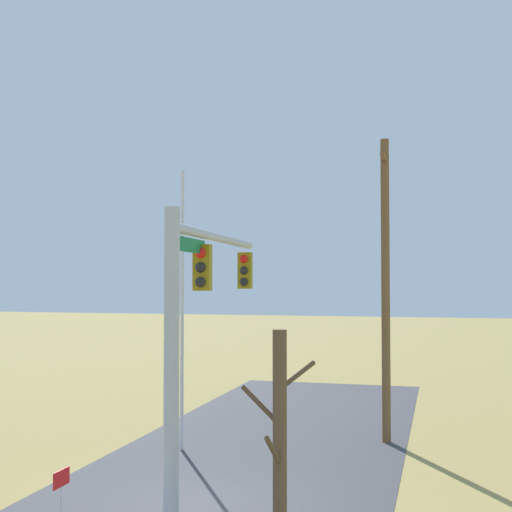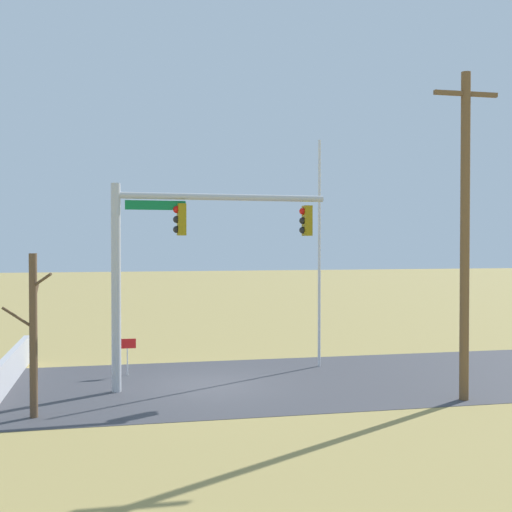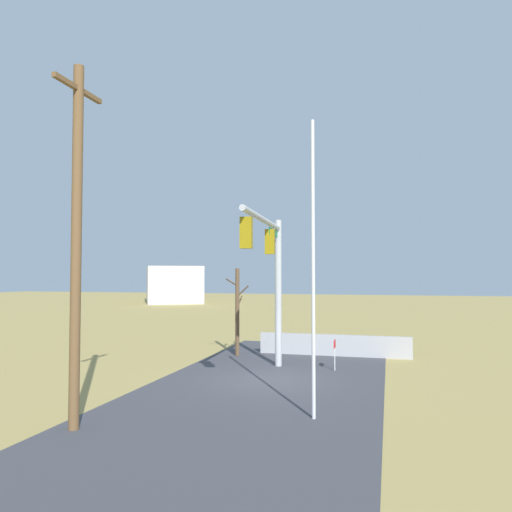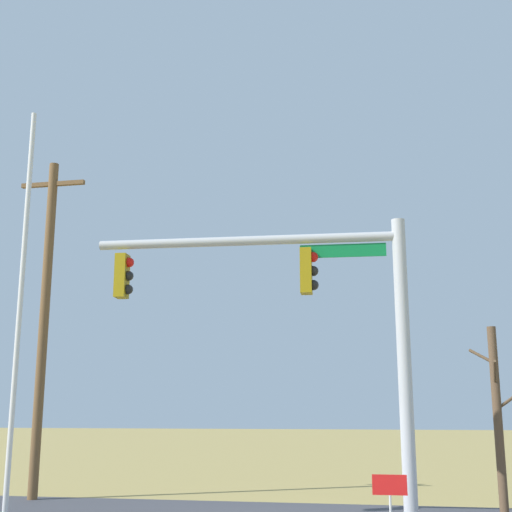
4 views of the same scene
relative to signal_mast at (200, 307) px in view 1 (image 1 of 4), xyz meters
name	(u,v)px [view 1 (image 1 of 4)]	position (x,y,z in m)	size (l,w,h in m)	color
ground_plane	(205,504)	(-0.99, -0.24, -4.31)	(160.00, 160.00, 0.00)	#9E894C
road_surface	(253,458)	(-4.99, -0.24, -4.30)	(28.00, 8.00, 0.01)	#3D3D42
signal_mast	(200,307)	(0.00, 0.00, 0.00)	(6.61, 0.67, 6.16)	#B2B5BA
flagpole	(182,309)	(-5.28, -2.45, -0.29)	(0.10, 0.10, 8.04)	silver
utility_pole	(386,284)	(-7.75, 3.14, 0.44)	(1.90, 0.26, 9.15)	brown
bare_tree	(280,475)	(3.82, 2.56, -2.17)	(1.27, 1.02, 4.15)	brown
open_sign	(61,486)	(1.42, -2.29, -3.40)	(0.56, 0.04, 1.22)	silver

